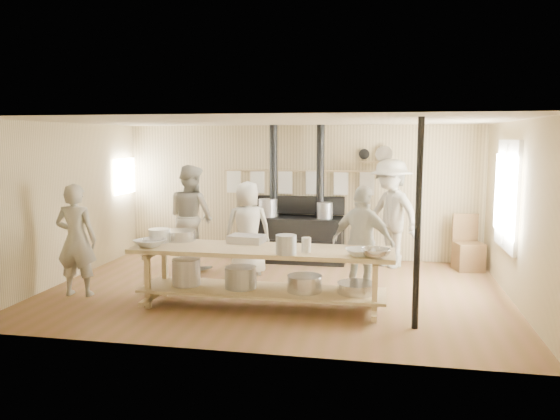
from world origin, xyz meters
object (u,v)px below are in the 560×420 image
Objects in this scene: roasting_pan at (247,239)px; chair at (468,254)px; cook_center at (248,228)px; cook_by_window at (390,213)px; prep_table at (261,271)px; cook_left at (191,217)px; cook_right at (363,244)px; stove at (296,234)px; cook_far_left at (76,240)px.

chair is at bearing 36.43° from roasting_pan.
cook_by_window is at bearing -178.84° from cook_center.
chair reaches higher than prep_table.
cook_left is at bearing 130.31° from roasting_pan.
cook_right is 2.29m from cook_by_window.
stove reaches higher than cook_left.
cook_left is 5.02m from chair.
cook_center is 1.64× the size of chair.
stove is 2.73m from roasting_pan.
cook_center is at bearing -147.93° from cook_far_left.
cook_by_window is (1.77, -0.18, 0.47)m from stove.
stove is 4.09m from cook_far_left.
cook_center is (1.13, -0.29, -0.13)m from cook_left.
roasting_pan is at bearing 158.68° from cook_left.
cook_left is 1.17m from cook_center.
cook_left is 1.12× the size of cook_right.
roasting_pan is (-2.06, -2.51, -0.09)m from cook_by_window.
stove is 1.54× the size of cook_right.
stove is 0.72× the size of prep_table.
cook_left is 1.15× the size of cook_center.
cook_by_window reaches higher than cook_right.
prep_table is at bearing -49.08° from roasting_pan.
chair is 4.32m from roasting_pan.
cook_center is (2.20, 1.69, -0.03)m from cook_far_left.
cook_by_window is at bearing -154.64° from cook_far_left.
prep_table is 2.14× the size of cook_right.
chair is (3.79, 1.09, -0.52)m from cook_center.
stove is at bearing 89.96° from prep_table.
prep_table is 4.27m from chair.
cook_right is at bearing 8.84° from roasting_pan.
cook_center is 3.26× the size of roasting_pan.
cook_right is 3.38× the size of roasting_pan.
cook_far_left is at bearing 14.94° from cook_center.
cook_by_window reaches higher than cook_far_left.
prep_table is at bearing 158.78° from cook_left.
cook_right reaches higher than prep_table.
stove is 2.05m from cook_left.
cook_by_window is at bearing 50.65° from roasting_pan.
cook_far_left reaches higher than prep_table.
cook_right is 2.95m from chair.
chair is (3.15, 2.87, -0.23)m from prep_table.
cook_center is (-0.64, 1.78, 0.29)m from prep_table.
cook_left is (1.08, 1.98, 0.09)m from cook_far_left.
cook_left is at bearing -124.00° from cook_far_left.
prep_table is at bearing 87.13° from cook_center.
cook_far_left is 0.85× the size of cook_by_window.
roasting_pan is at bearing 81.04° from cook_center.
cook_right is (2.00, -1.19, 0.03)m from cook_center.
cook_by_window is (3.53, 0.77, 0.05)m from cook_left.
chair is (4.92, 0.80, -0.65)m from cook_left.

